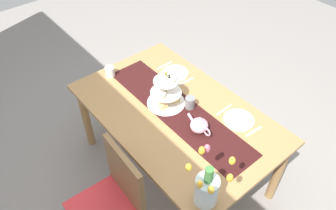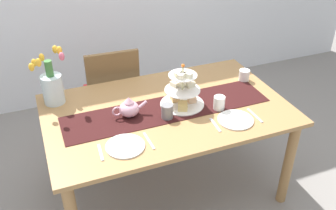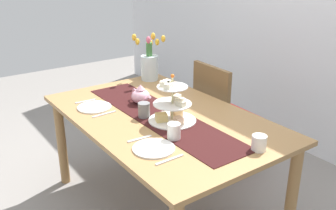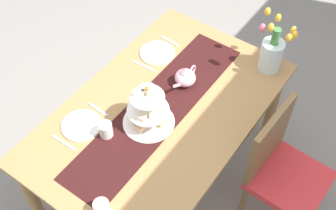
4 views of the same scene
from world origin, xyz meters
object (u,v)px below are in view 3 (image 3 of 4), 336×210
(chair_left, at_px, (221,112))
(tulip_vase, at_px, (149,64))
(fork_left, at_px, (86,101))
(dinner_plate_left, at_px, (94,107))
(dinner_plate_right, at_px, (154,148))
(fork_right, at_px, (140,139))
(knife_right, at_px, (170,160))
(knife_left, at_px, (104,114))
(mug_grey, at_px, (144,110))
(tiered_cake_stand, at_px, (172,107))
(mug_white_text, at_px, (174,131))
(cream_jug, at_px, (259,143))
(dining_table, at_px, (162,128))
(teapot, at_px, (141,96))

(chair_left, height_order, tulip_vase, tulip_vase)
(fork_left, bearing_deg, dinner_plate_left, 0.00)
(fork_left, height_order, dinner_plate_right, dinner_plate_right)
(fork_right, height_order, knife_right, same)
(chair_left, height_order, fork_right, chair_left)
(chair_left, distance_m, fork_left, 1.10)
(knife_left, bearing_deg, tulip_vase, 125.06)
(chair_left, distance_m, mug_grey, 0.90)
(tiered_cake_stand, bearing_deg, mug_white_text, -33.61)
(mug_white_text, bearing_deg, fork_left, -169.22)
(cream_jug, distance_m, dinner_plate_left, 1.16)
(fork_left, bearing_deg, chair_left, 73.10)
(dining_table, relative_size, knife_right, 9.55)
(knife_left, relative_size, dinner_plate_right, 0.74)
(teapot, bearing_deg, fork_right, -32.54)
(tiered_cake_stand, height_order, teapot, tiered_cake_stand)
(chair_left, distance_m, fork_right, 1.14)
(tulip_vase, xyz_separation_m, dinner_plate_left, (0.31, -0.65, -0.13))
(fork_left, height_order, mug_grey, mug_grey)
(cream_jug, relative_size, fork_left, 0.57)
(dinner_plate_right, bearing_deg, tulip_vase, 147.95)
(cream_jug, distance_m, mug_white_text, 0.47)
(dinner_plate_right, height_order, mug_white_text, mug_white_text)
(chair_left, bearing_deg, knife_left, -91.31)
(cream_jug, relative_size, dinner_plate_left, 0.37)
(tiered_cake_stand, bearing_deg, dinner_plate_right, -50.81)
(teapot, relative_size, cream_jug, 2.80)
(dining_table, xyz_separation_m, dinner_plate_left, (-0.38, -0.30, 0.10))
(dinner_plate_right, xyz_separation_m, mug_grey, (-0.40, 0.19, 0.05))
(dining_table, bearing_deg, fork_right, -55.02)
(tulip_vase, relative_size, dinner_plate_left, 1.77)
(cream_jug, relative_size, mug_grey, 0.89)
(tiered_cake_stand, distance_m, dinner_plate_right, 0.39)
(knife_left, bearing_deg, dining_table, 52.49)
(knife_right, distance_m, mug_grey, 0.57)
(dinner_plate_left, distance_m, knife_right, 0.88)
(dinner_plate_right, bearing_deg, knife_left, 180.00)
(fork_left, xyz_separation_m, mug_grey, (0.48, 0.19, 0.05))
(dinner_plate_left, bearing_deg, mug_white_text, 12.96)
(dinner_plate_left, relative_size, dinner_plate_right, 1.00)
(tiered_cake_stand, height_order, dinner_plate_left, tiered_cake_stand)
(chair_left, xyz_separation_m, cream_jug, (0.90, -0.58, 0.27))
(mug_grey, bearing_deg, knife_left, -135.29)
(dining_table, bearing_deg, knife_left, -127.51)
(fork_right, bearing_deg, mug_white_text, 55.61)
(dining_table, xyz_separation_m, dinner_plate_right, (0.36, -0.30, 0.10))
(knife_right, xyz_separation_m, mug_white_text, (-0.18, 0.16, 0.04))
(knife_right, height_order, mug_grey, mug_grey)
(chair_left, relative_size, dinner_plate_left, 3.96)
(tiered_cake_stand, xyz_separation_m, cream_jug, (0.58, 0.15, -0.05))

